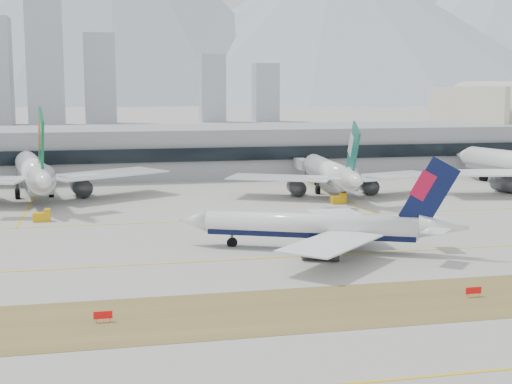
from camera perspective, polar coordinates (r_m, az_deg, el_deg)
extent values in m
plane|color=gray|center=(120.94, 0.78, -4.75)|extent=(3000.00, 3000.00, 0.00)
cube|color=brown|center=(91.15, 5.43, -9.16)|extent=(360.00, 18.00, 0.06)
cube|color=yellow|center=(116.21, 1.34, -5.28)|extent=(360.00, 0.45, 0.04)
cube|color=yellow|center=(70.94, 11.30, -14.47)|extent=(360.00, 0.45, 0.04)
cube|color=yellow|center=(149.69, -1.84, -2.21)|extent=(360.00, 0.45, 0.04)
cylinder|color=white|center=(121.37, 4.36, -2.65)|extent=(34.46, 18.14, 3.93)
cube|color=black|center=(121.58, 4.35, -3.15)|extent=(33.56, 17.31, 1.77)
cone|color=white|center=(125.55, -5.07, -2.29)|extent=(6.61, 5.82, 3.93)
cone|color=white|center=(120.63, 14.78, -2.73)|extent=(8.89, 6.83, 3.93)
cube|color=white|center=(131.69, 6.95, -2.08)|extent=(9.51, 19.65, 0.24)
cube|color=white|center=(125.51, 13.98, -2.14)|extent=(4.04, 5.83, 0.16)
cylinder|color=#3F4247|center=(128.71, 5.90, -3.28)|extent=(6.67, 5.12, 2.95)
cube|color=#3F4247|center=(128.48, 5.91, -2.77)|extent=(2.40, 1.28, 1.38)
cube|color=white|center=(110.39, 6.04, -4.08)|extent=(20.09, 19.86, 0.24)
cube|color=white|center=(115.48, 14.19, -3.04)|extent=(6.27, 6.43, 0.16)
cylinder|color=#3F4247|center=(114.58, 5.19, -4.72)|extent=(6.67, 5.12, 2.95)
cube|color=#3F4247|center=(114.32, 5.20, -4.14)|extent=(2.40, 1.28, 1.38)
cube|color=#0A1240|center=(119.60, 13.69, -0.12)|extent=(9.02, 4.25, 12.31)
cube|color=#C20C38|center=(119.38, 13.23, 0.53)|extent=(4.19, 2.17, 5.27)
cylinder|color=#3F4247|center=(124.38, -1.93, -3.84)|extent=(0.47, 0.47, 2.36)
cylinder|color=black|center=(124.48, -1.93, -4.06)|extent=(1.90, 1.34, 1.77)
cylinder|color=#3F4247|center=(119.41, 4.67, -4.37)|extent=(0.47, 0.47, 2.36)
cylinder|color=black|center=(119.52, 4.66, -4.60)|extent=(1.90, 1.34, 1.77)
cylinder|color=#3F4247|center=(124.37, 4.95, -3.86)|extent=(0.47, 0.47, 2.36)
cylinder|color=black|center=(124.47, 4.94, -4.08)|extent=(1.90, 1.34, 1.77)
cylinder|color=white|center=(188.35, -17.41, 1.69)|extent=(13.88, 47.73, 6.26)
cube|color=slate|center=(188.54, -17.39, 1.17)|extent=(12.80, 46.64, 2.82)
cone|color=white|center=(215.43, -17.98, 2.44)|extent=(7.36, 8.16, 6.26)
cone|color=white|center=(159.61, -16.60, 0.88)|extent=(7.89, 11.40, 6.26)
cube|color=white|center=(183.64, -11.96, 1.43)|extent=(32.83, 27.41, 0.38)
cube|color=white|center=(162.41, -13.81, 1.27)|extent=(9.90, 8.12, 0.25)
cylinder|color=#3F4247|center=(186.28, -13.80, 0.40)|extent=(5.92, 8.55, 4.70)
cube|color=#3F4247|center=(186.04, -13.82, 0.97)|extent=(1.00, 3.32, 2.19)
cube|color=white|center=(161.01, -19.56, 0.98)|extent=(9.36, 5.87, 0.25)
cube|color=#0D5F35|center=(162.14, -16.82, 3.62)|extent=(2.69, 13.01, 16.79)
cube|color=#C6410B|center=(163.32, -16.88, 4.29)|extent=(1.64, 5.94, 7.19)
cylinder|color=#3F4247|center=(206.75, -17.74, 0.83)|extent=(0.75, 0.75, 3.76)
cylinder|color=black|center=(206.85, -17.73, 0.61)|extent=(1.54, 2.96, 2.82)
cylinder|color=#3F4247|center=(187.40, -18.55, 0.06)|extent=(0.75, 0.75, 3.76)
cylinder|color=black|center=(187.50, -18.54, -0.18)|extent=(1.54, 2.96, 2.82)
cylinder|color=#3F4247|center=(188.00, -16.08, 0.19)|extent=(0.75, 0.75, 3.76)
cylinder|color=black|center=(188.11, -16.07, -0.05)|extent=(1.54, 2.96, 2.82)
cylinder|color=white|center=(187.91, 5.93, 1.69)|extent=(8.47, 40.46, 5.31)
cube|color=slate|center=(188.08, 5.93, 1.24)|extent=(7.61, 39.60, 2.39)
cone|color=white|center=(210.33, 4.43, 2.41)|extent=(5.78, 6.54, 5.31)
cone|color=white|center=(164.27, 7.97, 0.94)|extent=(6.00, 9.32, 5.31)
cube|color=white|center=(186.36, 10.65, 1.29)|extent=(27.84, 18.81, 0.32)
cube|color=white|center=(167.81, 10.09, 1.18)|extent=(8.14, 5.53, 0.21)
cylinder|color=#3F4247|center=(187.79, 8.99, 0.48)|extent=(4.50, 6.99, 3.98)
cube|color=#3F4247|center=(187.58, 9.00, 0.96)|extent=(0.62, 2.81, 1.86)
cube|color=white|center=(179.34, 1.92, 1.16)|extent=(28.04, 21.85, 0.32)
cube|color=white|center=(164.09, 5.50, 1.11)|extent=(8.37, 6.46, 0.21)
cylinder|color=#3F4247|center=(183.18, 3.25, 0.37)|extent=(4.50, 6.99, 3.98)
cube|color=#3F4247|center=(182.97, 3.26, 0.87)|extent=(0.62, 2.81, 1.86)
cube|color=#13574C|center=(166.27, 7.76, 3.22)|extent=(1.35, 11.11, 14.25)
cube|color=#ADB1B7|center=(167.21, 7.66, 3.78)|extent=(0.98, 5.04, 6.10)
cylinder|color=#3F4247|center=(203.16, 4.89, 0.99)|extent=(0.64, 0.64, 3.19)
cylinder|color=black|center=(203.25, 4.89, 0.80)|extent=(1.12, 2.46, 2.39)
cylinder|color=#3F4247|center=(186.57, 4.97, 0.34)|extent=(0.64, 0.64, 3.19)
cylinder|color=black|center=(186.66, 4.96, 0.13)|extent=(1.12, 2.46, 2.39)
cylinder|color=#3F4247|center=(188.22, 7.02, 0.38)|extent=(0.64, 0.64, 3.19)
cylinder|color=black|center=(188.31, 7.01, 0.18)|extent=(1.12, 2.46, 2.39)
cone|color=white|center=(229.27, 16.29, 2.82)|extent=(7.45, 8.20, 6.18)
cube|color=white|center=(193.13, 18.89, 1.47)|extent=(31.70, 18.92, 0.37)
cylinder|color=#3F4247|center=(199.54, 19.42, 0.67)|extent=(6.06, 8.54, 4.64)
cube|color=#3F4247|center=(199.31, 19.45, 1.19)|extent=(1.08, 3.27, 2.16)
cylinder|color=#3F4247|center=(222.86, 17.75, 1.33)|extent=(0.74, 0.74, 3.71)
cylinder|color=black|center=(222.94, 17.74, 1.14)|extent=(1.60, 2.94, 2.78)
cube|color=gray|center=(232.13, -5.72, 3.35)|extent=(280.00, 42.00, 15.00)
cube|color=black|center=(210.83, -5.03, 2.99)|extent=(280.00, 1.20, 4.00)
cube|color=beige|center=(285.09, 16.38, 5.30)|extent=(2.00, 57.00, 27.90)
cube|color=red|center=(86.81, -12.15, -9.60)|extent=(2.20, 0.15, 0.90)
cylinder|color=orange|center=(87.02, -12.67, -10.02)|extent=(0.10, 0.10, 0.50)
cylinder|color=orange|center=(87.02, -11.60, -9.99)|extent=(0.10, 0.10, 0.50)
cube|color=red|center=(99.01, 17.01, -7.54)|extent=(2.20, 0.15, 0.90)
cylinder|color=orange|center=(98.80, 16.59, -7.95)|extent=(0.10, 0.10, 0.50)
cylinder|color=orange|center=(99.57, 17.40, -7.86)|extent=(0.10, 0.10, 0.50)
cube|color=#D89B0B|center=(154.12, -16.78, -1.93)|extent=(3.50, 2.00, 1.80)
cube|color=#D89B0B|center=(153.83, -16.35, -1.48)|extent=(1.20, 1.80, 1.00)
cylinder|color=black|center=(153.53, -17.24, -2.20)|extent=(0.70, 0.30, 0.70)
cylinder|color=black|center=(155.10, -17.19, -2.09)|extent=(0.70, 0.30, 0.70)
cylinder|color=black|center=(153.34, -16.34, -2.17)|extent=(0.70, 0.30, 0.70)
cylinder|color=black|center=(154.91, -16.30, -2.07)|extent=(0.70, 0.30, 0.70)
cube|color=#D89B0B|center=(171.40, 6.59, -0.63)|extent=(3.50, 2.00, 1.80)
cube|color=#D89B0B|center=(171.61, 6.98, -0.22)|extent=(1.20, 1.80, 1.00)
cylinder|color=black|center=(170.35, 6.30, -0.86)|extent=(0.70, 0.30, 0.70)
cylinder|color=black|center=(171.85, 6.12, -0.78)|extent=(0.70, 0.30, 0.70)
cylinder|color=black|center=(171.13, 7.06, -0.84)|extent=(0.70, 0.30, 0.70)
cylinder|color=black|center=(172.62, 6.88, -0.75)|extent=(0.70, 0.30, 0.70)
cube|color=#9CA2B1|center=(566.67, -16.55, 10.75)|extent=(26.00, 23.40, 110.00)
cube|color=#9CA2B1|center=(579.77, -12.37, 8.85)|extent=(24.00, 21.60, 70.00)
cube|color=#9CA2B1|center=(591.89, -3.52, 8.29)|extent=(20.00, 18.00, 55.00)
cube|color=#9CA2B1|center=(600.54, 0.77, 7.97)|extent=(20.00, 18.00, 48.00)
cone|color=#9EA8B7|center=(1593.14, 6.35, 12.92)|extent=(1120.00, 1120.00, 350.00)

